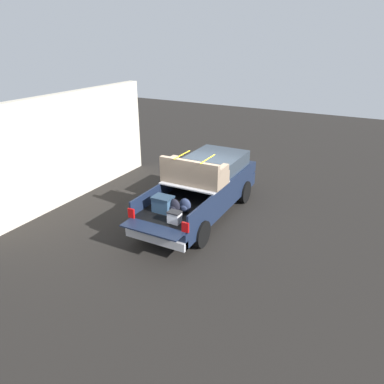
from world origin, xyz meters
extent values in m
plane|color=black|center=(0.00, 0.00, 0.00)|extent=(40.00, 40.00, 0.00)
cube|color=#162138|center=(0.00, 0.00, 0.62)|extent=(5.50, 1.92, 0.47)
cube|color=black|center=(-1.20, 0.00, 0.87)|extent=(2.80, 1.80, 0.04)
cube|color=#162138|center=(-1.20, 0.93, 1.10)|extent=(2.80, 0.06, 0.50)
cube|color=#162138|center=(-1.20, -0.93, 1.10)|extent=(2.80, 0.06, 0.50)
cube|color=#162138|center=(0.17, 0.00, 1.10)|extent=(0.06, 1.80, 0.50)
cube|color=#162138|center=(-2.88, 0.00, 0.87)|extent=(0.55, 1.80, 0.04)
cube|color=#B2B2B7|center=(-0.43, 0.00, 1.37)|extent=(1.25, 1.92, 0.04)
cube|color=#162138|center=(1.35, 0.00, 1.10)|extent=(2.30, 1.92, 0.50)
cube|color=#2D3842|center=(1.25, 0.00, 1.60)|extent=(1.94, 1.76, 0.50)
cube|color=#162138|center=(2.70, 0.00, 1.04)|extent=(0.40, 1.82, 0.38)
cube|color=#B2B2B7|center=(-2.72, 0.00, 0.50)|extent=(0.24, 1.92, 0.24)
cube|color=red|center=(-2.62, 0.88, 1.03)|extent=(0.06, 0.20, 0.28)
cube|color=red|center=(-2.62, -0.88, 1.03)|extent=(0.06, 0.20, 0.28)
cylinder|color=black|center=(1.75, 0.88, 0.40)|extent=(0.81, 0.30, 0.81)
cylinder|color=black|center=(1.75, -0.88, 0.40)|extent=(0.81, 0.30, 0.81)
cylinder|color=black|center=(-1.75, 0.88, 0.40)|extent=(0.81, 0.30, 0.81)
cylinder|color=black|center=(-1.75, -0.88, 0.40)|extent=(0.81, 0.30, 0.81)
cube|color=#335170|center=(-1.85, 0.30, 1.10)|extent=(0.40, 0.55, 0.43)
cube|color=#23394E|center=(-1.85, 0.30, 1.34)|extent=(0.44, 0.59, 0.05)
ellipsoid|color=black|center=(-1.80, -0.06, 1.12)|extent=(0.20, 0.37, 0.46)
ellipsoid|color=black|center=(-1.91, -0.06, 1.05)|extent=(0.09, 0.26, 0.20)
ellipsoid|color=#283351|center=(-1.58, -0.30, 1.11)|extent=(0.20, 0.36, 0.43)
ellipsoid|color=#283351|center=(-1.69, -0.30, 1.04)|extent=(0.09, 0.25, 0.19)
cube|color=white|center=(-2.30, -0.36, 1.04)|extent=(0.26, 0.34, 0.30)
cube|color=#262628|center=(-2.30, -0.36, 1.21)|extent=(0.28, 0.36, 0.04)
cube|color=#84705B|center=(-0.43, 0.00, 1.60)|extent=(0.92, 2.01, 0.42)
cube|color=#84705B|center=(-0.80, 0.00, 2.01)|extent=(0.16, 2.01, 0.40)
cube|color=#84705B|center=(-0.38, 0.90, 1.92)|extent=(0.68, 0.20, 0.22)
cube|color=#84705B|center=(-0.38, -0.90, 1.92)|extent=(0.68, 0.20, 0.22)
cube|color=yellow|center=(-0.43, 0.45, 2.22)|extent=(1.02, 0.03, 0.02)
cube|color=yellow|center=(-0.43, -0.45, 2.22)|extent=(1.02, 0.03, 0.02)
cube|color=beige|center=(-0.80, 4.98, 1.93)|extent=(8.22, 0.36, 3.86)
camera|label=1|loc=(-10.08, -5.07, 5.71)|focal=34.50mm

